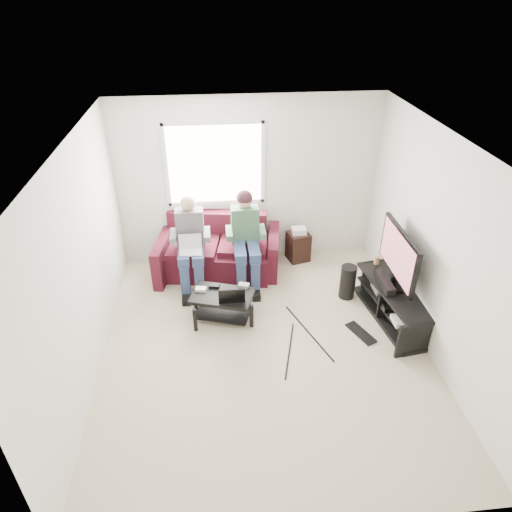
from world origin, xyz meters
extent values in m
plane|color=#BCAC92|center=(0.00, 0.00, 0.00)|extent=(4.50, 4.50, 0.00)
plane|color=white|center=(0.00, 0.00, 2.60)|extent=(4.50, 4.50, 0.00)
plane|color=silver|center=(0.00, 2.25, 1.30)|extent=(4.50, 0.00, 4.50)
plane|color=silver|center=(0.00, -2.25, 1.30)|extent=(4.50, 0.00, 4.50)
plane|color=silver|center=(-2.00, 0.00, 1.30)|extent=(0.00, 4.50, 4.50)
plane|color=silver|center=(2.00, 0.00, 1.30)|extent=(0.00, 4.50, 4.50)
cube|color=white|center=(-0.50, 2.24, 1.60)|extent=(1.40, 0.01, 1.20)
cube|color=silver|center=(-0.50, 2.23, 1.60)|extent=(1.48, 0.04, 1.28)
cube|color=#461120|center=(-0.51, 1.77, 0.22)|extent=(1.66, 1.07, 0.43)
cube|color=#461120|center=(-0.51, 2.13, 0.65)|extent=(1.56, 0.45, 0.44)
cube|color=#461120|center=(-1.36, 1.77, 0.31)|extent=(0.30, 0.94, 0.62)
cube|color=#461120|center=(0.34, 1.77, 0.31)|extent=(0.30, 0.94, 0.62)
cube|color=#461120|center=(-0.89, 1.75, 0.48)|extent=(0.82, 0.81, 0.10)
cube|color=#461120|center=(-0.13, 1.75, 0.48)|extent=(0.82, 0.81, 0.10)
cube|color=navy|center=(-1.01, 1.32, 0.60)|extent=(0.16, 0.45, 0.14)
cube|color=navy|center=(-0.81, 1.32, 0.60)|extent=(0.16, 0.45, 0.14)
cube|color=navy|center=(-1.01, 1.14, 0.27)|extent=(0.13, 0.13, 0.53)
cube|color=navy|center=(-0.81, 1.14, 0.27)|extent=(0.13, 0.13, 0.53)
cube|color=#56555A|center=(-0.91, 1.65, 0.88)|extent=(0.40, 0.22, 0.55)
sphere|color=tan|center=(-0.91, 1.67, 1.25)|extent=(0.22, 0.22, 0.22)
cube|color=navy|center=(-0.21, 1.32, 0.60)|extent=(0.16, 0.45, 0.14)
cube|color=navy|center=(-0.01, 1.32, 0.60)|extent=(0.16, 0.45, 0.14)
cube|color=navy|center=(-0.21, 1.14, 0.27)|extent=(0.13, 0.13, 0.53)
cube|color=navy|center=(-0.01, 1.14, 0.27)|extent=(0.13, 0.13, 0.53)
cube|color=#4C4E4E|center=(-0.11, 1.65, 0.88)|extent=(0.40, 0.22, 0.55)
sphere|color=tan|center=(-0.11, 1.67, 1.25)|extent=(0.22, 0.22, 0.22)
sphere|color=#31181E|center=(-0.11, 1.67, 1.29)|extent=(0.23, 0.23, 0.23)
cube|color=black|center=(-0.50, 0.61, 0.37)|extent=(0.91, 0.71, 0.05)
cube|color=black|center=(-0.50, 0.61, 0.09)|extent=(0.81, 0.61, 0.02)
cube|color=black|center=(-0.87, 0.40, 0.17)|extent=(0.05, 0.05, 0.35)
cube|color=black|center=(-0.13, 0.40, 0.17)|extent=(0.05, 0.05, 0.35)
cube|color=black|center=(-0.87, 0.83, 0.17)|extent=(0.05, 0.05, 0.35)
cube|color=black|center=(-0.13, 0.83, 0.17)|extent=(0.05, 0.05, 0.35)
cube|color=silver|center=(-0.78, 0.73, 0.42)|extent=(0.15, 0.11, 0.04)
cube|color=black|center=(-0.60, 0.79, 0.42)|extent=(0.16, 0.12, 0.04)
cube|color=gray|center=(-0.20, 0.76, 0.42)|extent=(0.16, 0.13, 0.04)
cube|color=black|center=(1.77, 0.38, 0.46)|extent=(0.63, 1.50, 0.04)
cube|color=black|center=(1.77, 0.38, 0.24)|extent=(0.59, 1.43, 0.03)
cube|color=black|center=(1.77, 0.38, 0.03)|extent=(0.63, 1.50, 0.06)
cube|color=black|center=(1.77, -0.33, 0.24)|extent=(0.44, 0.10, 0.48)
cube|color=black|center=(1.77, 1.09, 0.24)|extent=(0.44, 0.10, 0.48)
cube|color=black|center=(1.77, 0.48, 0.50)|extent=(0.12, 0.40, 0.04)
cube|color=black|center=(1.77, 0.48, 0.58)|extent=(0.06, 0.06, 0.12)
cube|color=black|center=(1.77, 0.48, 0.97)|extent=(0.05, 1.10, 0.65)
cube|color=#E33572|center=(1.74, 0.48, 0.97)|extent=(0.01, 1.01, 0.58)
cube|color=black|center=(1.65, 0.48, 0.53)|extent=(0.12, 0.50, 0.10)
cylinder|color=#A47046|center=(1.72, 1.01, 0.54)|extent=(0.08, 0.08, 0.12)
cube|color=silver|center=(1.77, -0.02, 0.29)|extent=(0.30, 0.22, 0.06)
cube|color=gray|center=(1.77, 0.68, 0.30)|extent=(0.34, 0.26, 0.08)
cube|color=black|center=(1.77, 0.33, 0.29)|extent=(0.38, 0.30, 0.07)
cylinder|color=black|center=(1.30, 0.93, 0.25)|extent=(0.22, 0.22, 0.51)
cube|color=black|center=(1.28, 0.11, 0.01)|extent=(0.33, 0.49, 0.03)
cube|color=black|center=(0.78, 2.01, 0.24)|extent=(0.32, 0.32, 0.48)
cube|color=silver|center=(0.78, 2.01, 0.53)|extent=(0.22, 0.18, 0.10)
camera|label=1|loc=(-0.55, -4.26, 4.00)|focal=32.00mm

